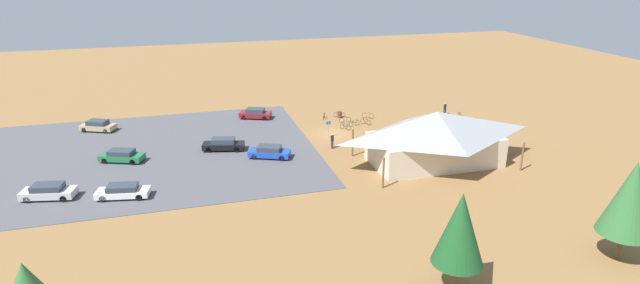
{
  "coord_description": "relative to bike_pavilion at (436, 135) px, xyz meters",
  "views": [
    {
      "loc": [
        18.88,
        58.38,
        21.16
      ],
      "look_at": [
        3.66,
        5.43,
        1.2
      ],
      "focal_mm": 28.49,
      "sensor_mm": 36.0,
      "label": 1
    }
  ],
  "objects": [
    {
      "name": "bicycle_black_front_row",
      "position": [
        3.94,
        -14.77,
        -2.92
      ],
      "size": [
        1.67,
        0.69,
        0.85
      ],
      "color": "black",
      "rests_on": "ground"
    },
    {
      "name": "bike_pavilion",
      "position": [
        0.0,
        0.0,
        0.0
      ],
      "size": [
        16.11,
        9.28,
        5.87
      ],
      "color": "beige",
      "rests_on": "ground"
    },
    {
      "name": "bicycle_red_edge_south",
      "position": [
        2.24,
        -14.93,
        -2.92
      ],
      "size": [
        1.1,
        1.3,
        0.83
      ],
      "color": "black",
      "rests_on": "ground"
    },
    {
      "name": "bicycle_silver_edge_north",
      "position": [
        4.63,
        -16.57,
        -2.91
      ],
      "size": [
        1.72,
        0.48,
        0.83
      ],
      "color": "black",
      "rests_on": "ground"
    },
    {
      "name": "parking_lot_asphalt",
      "position": [
        32.32,
        -11.66,
        -3.26
      ],
      "size": [
        41.99,
        30.53,
        0.05
      ],
      "primitive_type": "cube",
      "color": "#4C4C51",
      "rests_on": "ground"
    },
    {
      "name": "car_green_by_curb",
      "position": [
        32.9,
        -9.79,
        -2.56
      ],
      "size": [
        5.04,
        3.46,
        1.35
      ],
      "color": "#1E6B3D",
      "rests_on": "parking_lot_asphalt"
    },
    {
      "name": "visitor_near_lot",
      "position": [
        -9.58,
        -8.01,
        -2.4
      ],
      "size": [
        0.36,
        0.38,
        1.7
      ],
      "color": "#2D3347",
      "rests_on": "ground"
    },
    {
      "name": "bicycle_blue_lone_west",
      "position": [
        -9.89,
        -11.43,
        -2.9
      ],
      "size": [
        1.76,
        0.48,
        0.89
      ],
      "color": "black",
      "rests_on": "ground"
    },
    {
      "name": "bicycle_white_back_row",
      "position": [
        -8.92,
        -13.66,
        -2.89
      ],
      "size": [
        0.79,
        1.63,
        0.85
      ],
      "color": "black",
      "rests_on": "ground"
    },
    {
      "name": "pine_far_west",
      "position": [
        9.58,
        20.93,
        1.43
      ],
      "size": [
        3.42,
        3.42,
        7.26
      ],
      "color": "brown",
      "rests_on": "ground"
    },
    {
      "name": "car_blue_mid_lot",
      "position": [
        17.03,
        -6.44,
        -2.55
      ],
      "size": [
        4.94,
        3.53,
        1.39
      ],
      "color": "#1E42B2",
      "rests_on": "parking_lot_asphalt"
    },
    {
      "name": "car_maroon_end_stall",
      "position": [
        16.16,
        -21.72,
        -2.53
      ],
      "size": [
        4.72,
        3.37,
        1.42
      ],
      "color": "maroon",
      "rests_on": "parking_lot_asphalt"
    },
    {
      "name": "car_silver_inner_stall",
      "position": [
        38.75,
        -1.91,
        -2.52
      ],
      "size": [
        5.06,
        2.81,
        1.44
      ],
      "color": "#BCBCC1",
      "rests_on": "parking_lot_asphalt"
    },
    {
      "name": "bicycle_black_trailside",
      "position": [
        5.63,
        -13.64,
        -2.9
      ],
      "size": [
        1.04,
        1.43,
        0.88
      ],
      "color": "black",
      "rests_on": "ground"
    },
    {
      "name": "bicycle_yellow_near_porch",
      "position": [
        0.94,
        -17.48,
        -2.89
      ],
      "size": [
        1.45,
        0.98,
        0.91
      ],
      "color": "black",
      "rests_on": "ground"
    },
    {
      "name": "car_tan_back_corner",
      "position": [
        36.68,
        -21.88,
        -2.53
      ],
      "size": [
        4.72,
        3.5,
        1.43
      ],
      "color": "tan",
      "rests_on": "parking_lot_asphalt"
    },
    {
      "name": "car_white_second_row",
      "position": [
        32.11,
        -0.19,
        -2.58
      ],
      "size": [
        5.04,
        2.63,
        1.31
      ],
      "color": "white",
      "rests_on": "parking_lot_asphalt"
    },
    {
      "name": "car_black_front_row",
      "position": [
        21.76,
        -10.26,
        -2.52
      ],
      "size": [
        5.04,
        2.84,
        1.46
      ],
      "color": "black",
      "rests_on": "parking_lot_asphalt"
    },
    {
      "name": "bicycle_orange_near_sign",
      "position": [
        6.92,
        -19.05,
        -2.91
      ],
      "size": [
        0.74,
        1.64,
        0.86
      ],
      "color": "black",
      "rests_on": "ground"
    },
    {
      "name": "ground",
      "position": [
        7.37,
        -12.19,
        -3.29
      ],
      "size": [
        160.0,
        160.0,
        0.0
      ],
      "primitive_type": "plane",
      "color": "olive",
      "rests_on": "ground"
    },
    {
      "name": "trash_bin",
      "position": [
        4.65,
        -18.94,
        -2.84
      ],
      "size": [
        0.6,
        0.6,
        0.9
      ],
      "primitive_type": "cylinder",
      "color": "brown",
      "rests_on": "ground"
    },
    {
      "name": "pine_far_east",
      "position": [
        -4.17,
        20.84,
        1.71
      ],
      "size": [
        3.76,
        3.76,
        7.83
      ],
      "color": "brown",
      "rests_on": "ground"
    },
    {
      "name": "visitor_crossing_yard",
      "position": [
        9.33,
        -7.46,
        -2.32
      ],
      "size": [
        0.36,
        0.36,
        1.83
      ],
      "color": "#2D3347",
      "rests_on": "ground"
    },
    {
      "name": "bicycle_purple_yard_center",
      "position": [
        4.58,
        -19.21,
        -2.94
      ],
      "size": [
        1.59,
        0.71,
        0.74
      ],
      "color": "black",
      "rests_on": "ground"
    },
    {
      "name": "lot_sign",
      "position": [
        8.62,
        -11.36,
        -1.88
      ],
      "size": [
        0.56,
        0.08,
        2.2
      ],
      "color": "#99999E",
      "rests_on": "ground"
    },
    {
      "name": "bicycle_green_yard_right",
      "position": [
        -7.68,
        -9.89,
        -2.92
      ],
      "size": [
        1.48,
        0.97,
        0.85
      ],
      "color": "black",
      "rests_on": "ground"
    },
    {
      "name": "bicycle_teal_lone_east",
      "position": [
        -11.36,
        -13.7,
        -2.89
      ],
      "size": [
        0.53,
        1.69,
        0.87
      ],
      "color": "black",
      "rests_on": "ground"
    },
    {
      "name": "visitor_by_pavilion",
      "position": [
        -10.29,
        -16.1,
        -2.35
      ],
      "size": [
        0.36,
        0.38,
        1.79
      ],
      "color": "#2D3347",
      "rests_on": "ground"
    }
  ]
}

